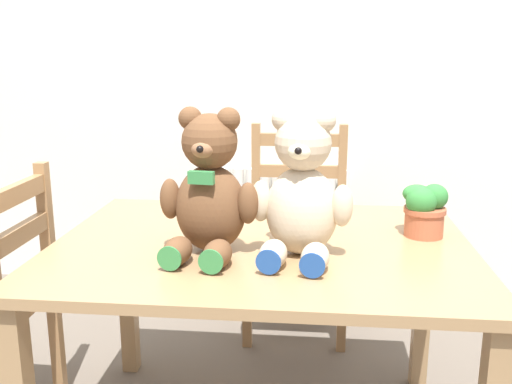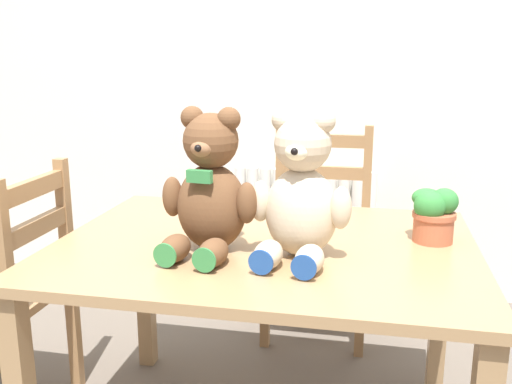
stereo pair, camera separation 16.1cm
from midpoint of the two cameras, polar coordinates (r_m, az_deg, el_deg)
wall_back at (r=3.04m, az=1.50°, el=14.03°), size 8.00×0.04×2.60m
radiator at (r=3.13m, az=0.60°, el=-4.45°), size 0.77×0.10×0.68m
dining_table at (r=1.78m, az=-2.05°, el=-7.86°), size 1.26×0.95×0.72m
wooden_chair_behind at (r=2.68m, az=2.40°, el=-4.02°), size 0.46×0.43×0.96m
teddy_bear_left at (r=1.62m, az=-7.56°, el=0.00°), size 0.29×0.30×0.42m
teddy_bear_right at (r=1.59m, az=1.67°, el=-0.23°), size 0.29×0.30×0.42m
potted_plant at (r=1.83m, az=14.09°, el=-1.69°), size 0.14×0.13×0.17m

